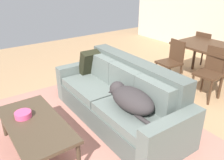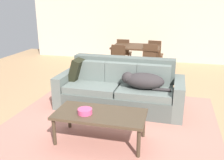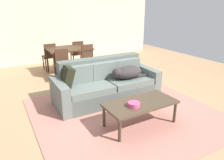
{
  "view_description": "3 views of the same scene",
  "coord_description": "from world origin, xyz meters",
  "views": [
    {
      "loc": [
        2.29,
        -1.84,
        2.01
      ],
      "look_at": [
        -0.26,
        0.02,
        0.58
      ],
      "focal_mm": 37.21,
      "sensor_mm": 36.0,
      "label": 1
    },
    {
      "loc": [
        0.82,
        -4.13,
        1.88
      ],
      "look_at": [
        -0.15,
        -0.26,
        0.6
      ],
      "focal_mm": 38.99,
      "sensor_mm": 36.0,
      "label": 2
    },
    {
      "loc": [
        -2.15,
        -3.85,
        2.02
      ],
      "look_at": [
        -0.07,
        -0.26,
        0.53
      ],
      "focal_mm": 34.32,
      "sensor_mm": 36.0,
      "label": 3
    }
  ],
  "objects": [
    {
      "name": "dining_chair_near_left",
      "position": [
        -0.5,
        1.66,
        0.49
      ],
      "size": [
        0.44,
        0.44,
        0.87
      ],
      "rotation": [
        0.0,
        0.0,
        -0.1
      ],
      "color": "#432B1B",
      "rests_on": "ground"
    },
    {
      "name": "ground_plane",
      "position": [
        0.0,
        0.0,
        0.0
      ],
      "size": [
        10.0,
        10.0,
        0.0
      ],
      "primitive_type": "plane",
      "color": "tan"
    },
    {
      "name": "throw_pillow_by_left_arm",
      "position": [
        -0.92,
        0.09,
        0.65
      ],
      "size": [
        0.29,
        0.43,
        0.45
      ],
      "primitive_type": "cube",
      "rotation": [
        0.0,
        0.3,
        -0.03
      ],
      "color": "black",
      "rests_on": "couch"
    },
    {
      "name": "couch",
      "position": [
        -0.06,
        0.02,
        0.34
      ],
      "size": [
        2.3,
        0.95,
        0.9
      ],
      "rotation": [
        0.0,
        0.0,
        -0.02
      ],
      "color": "#4E5752",
      "rests_on": "ground"
    },
    {
      "name": "bowl_on_coffee_table",
      "position": [
        -0.27,
        -1.31,
        0.47
      ],
      "size": [
        0.2,
        0.2,
        0.07
      ],
      "primitive_type": "cylinder",
      "color": "#EA4C7F",
      "rests_on": "coffee_table"
    },
    {
      "name": "back_partition",
      "position": [
        0.0,
        4.0,
        1.35
      ],
      "size": [
        8.0,
        0.12,
        2.7
      ],
      "primitive_type": "cube",
      "color": "beige",
      "rests_on": "ground"
    },
    {
      "name": "dog_on_left_cushion",
      "position": [
        0.36,
        -0.15,
        0.6
      ],
      "size": [
        0.85,
        0.4,
        0.28
      ],
      "rotation": [
        0.0,
        0.0,
        -0.02
      ],
      "color": "#312C2D",
      "rests_on": "couch"
    },
    {
      "name": "dining_chair_far_right",
      "position": [
        0.35,
        2.79,
        0.49
      ],
      "size": [
        0.44,
        0.44,
        0.87
      ],
      "rotation": [
        0.0,
        0.0,
        3.03
      ],
      "color": "#432B1B",
      "rests_on": "ground"
    },
    {
      "name": "area_rug",
      "position": [
        -0.06,
        -0.76,
        0.01
      ],
      "size": [
        3.43,
        3.28,
        0.01
      ],
      "primitive_type": "cube",
      "rotation": [
        0.0,
        0.0,
        -0.02
      ],
      "color": "tan",
      "rests_on": "ground"
    },
    {
      "name": "dining_chair_far_left",
      "position": [
        -0.56,
        2.81,
        0.49
      ],
      "size": [
        0.4,
        0.4,
        0.87
      ],
      "rotation": [
        0.0,
        0.0,
        3.13
      ],
      "color": "#432B1B",
      "rests_on": "ground"
    },
    {
      "name": "dining_chair_near_right",
      "position": [
        0.31,
        1.72,
        0.51
      ],
      "size": [
        0.42,
        0.42,
        0.91
      ],
      "rotation": [
        0.0,
        0.0,
        0.06
      ],
      "color": "#432B1B",
      "rests_on": "ground"
    },
    {
      "name": "dining_table",
      "position": [
        -0.11,
        2.25,
        0.7
      ],
      "size": [
        1.24,
        0.92,
        0.78
      ],
      "color": "#432B1B",
      "rests_on": "ground"
    },
    {
      "name": "coffee_table",
      "position": [
        -0.07,
        -1.24,
        0.39
      ],
      "size": [
        1.25,
        0.61,
        0.44
      ],
      "color": "#4A3A2A",
      "rests_on": "ground"
    }
  ]
}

